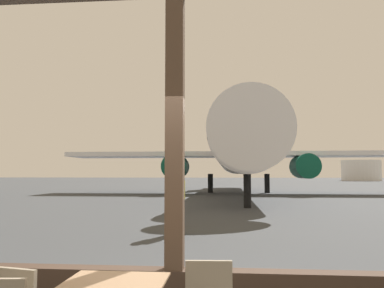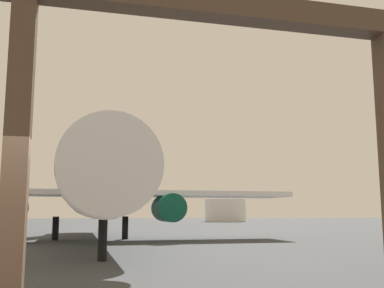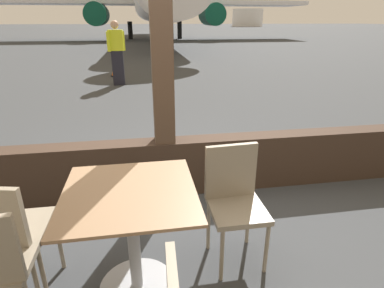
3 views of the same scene
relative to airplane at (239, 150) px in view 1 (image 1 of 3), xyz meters
The scene contains 6 objects.
ground_plane 13.51m from the airplane, 96.77° to the left, with size 220.00×220.00×0.00m, color #383A3D.
window_frame 27.15m from the airplane, 93.26° to the right, with size 7.36×0.24×3.97m.
airplane is the anchor object (origin of this frame).
ground_crew_worker 21.08m from the airplane, 96.44° to the right, with size 0.47×0.38×1.74m.
traffic_cone 19.66m from the airplane, 97.47° to the right, with size 0.36×0.36×0.67m.
fuel_storage_tank 67.58m from the airplane, 64.25° to the left, with size 8.55×8.55×4.62m, color white.
Camera 1 is at (0.59, -4.37, 1.64)m, focal length 36.68 mm.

